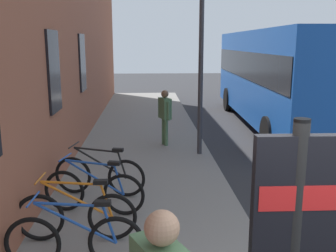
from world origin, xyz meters
The scene contains 10 objects.
ground centered at (6.00, -1.00, 0.00)m, with size 60.00×60.00×0.00m, color #2D2D30.
sidewalk_pavement centered at (8.00, 1.75, 0.06)m, with size 24.00×3.50×0.12m, color gray.
bicycle_leaning_wall centered at (2.26, 2.59, 0.51)m, with size 0.48×1.77×0.97m.
bicycle_nearest_sign centered at (3.01, 2.70, 0.51)m, with size 0.48×1.77×0.97m.
bicycle_end_of_row centered at (3.94, 2.57, 0.51)m, with size 0.56×1.74×0.97m.
bicycle_beside_lamp centered at (4.74, 2.56, 0.51)m, with size 0.56×1.74×0.97m.
transit_info_sign centered at (-0.06, 0.75, 1.72)m, with size 0.10×0.55×2.40m.
city_bus centered at (11.18, -3.00, 1.92)m, with size 10.60×2.97×3.35m.
pedestrian_by_facade centered at (8.35, 1.16, 1.07)m, with size 0.56×0.37×1.55m.
street_lamp centered at (7.43, 0.30, 3.14)m, with size 0.28×0.28×5.08m.
Camera 1 is at (-2.25, 1.67, 2.96)m, focal length 41.34 mm.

